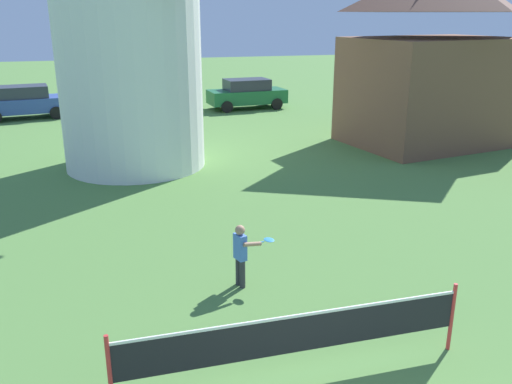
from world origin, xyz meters
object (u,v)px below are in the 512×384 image
tennis_net (295,334)px  parked_car_green (247,93)px  player_far (241,252)px  chapel (434,57)px  parked_car_mustard (141,95)px  parked_car_blue (24,102)px

tennis_net → parked_car_green: 22.56m
player_far → chapel: bearing=43.9°
tennis_net → parked_car_mustard: size_ratio=1.22×
parked_car_blue → chapel: 18.82m
parked_car_mustard → chapel: chapel is taller
parked_car_mustard → chapel: size_ratio=0.54×
parked_car_blue → chapel: (15.85, -9.85, 2.47)m
parked_car_mustard → parked_car_green: bearing=-8.2°
player_far → parked_car_mustard: size_ratio=0.30×
tennis_net → chapel: (9.87, 12.33, 2.60)m
tennis_net → parked_car_green: parked_car_green is taller
player_far → tennis_net: bearing=-88.9°
parked_car_green → chapel: bearing=-63.6°
parked_car_green → chapel: size_ratio=0.55×
player_far → parked_car_green: size_ratio=0.29×
tennis_net → parked_car_blue: bearing=105.1°
parked_car_blue → parked_car_green: bearing=-1.0°
player_far → parked_car_green: parked_car_green is taller
player_far → parked_car_mustard: (-0.34, 19.97, 0.12)m
player_far → parked_car_green: 19.86m
tennis_net → parked_car_blue: 22.97m
parked_car_green → chapel: (4.78, -9.65, 2.47)m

